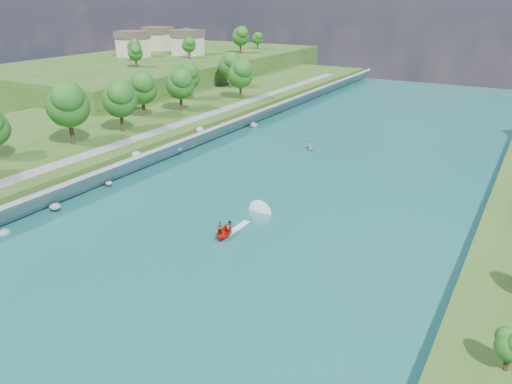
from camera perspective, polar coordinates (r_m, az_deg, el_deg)
The scene contains 11 objects.
ground at distance 58.49m, azimuth -7.17°, elevation -7.52°, with size 260.00×260.00×0.00m, color #2D5119.
river_water at distance 73.67m, azimuth 2.18°, elevation -0.98°, with size 55.00×240.00×0.10m, color #165752.
berm_west at distance 104.90m, azimuth -22.78°, elevation 5.22°, with size 45.00×240.00×3.50m, color #2D5119.
ridge_west at distance 178.58m, azimuth -10.26°, elevation 13.58°, with size 60.00×120.00×9.00m, color #2D5119.
riprap_bank at distance 87.00m, azimuth -13.21°, elevation 3.26°, with size 3.89×236.00×4.21m.
riverside_path at distance 91.43m, azimuth -16.13°, elevation 5.02°, with size 3.00×200.00×0.10m, color gray.
ridge_houses at distance 185.41m, azimuth -10.94°, elevation 16.56°, with size 29.50×29.50×8.40m.
trees_west at distance 90.37m, azimuth -23.84°, elevation 7.61°, with size 18.27×153.52×13.32m.
trees_ridge at distance 177.82m, azimuth -6.29°, elevation 16.72°, with size 22.70×67.60×10.85m.
motorboat at distance 63.93m, azimuth -2.61°, elevation -4.00°, with size 3.60×18.67×2.11m.
raft at distance 98.69m, azimuth 6.19°, elevation 5.08°, with size 3.21×3.45×1.71m.
Camera 1 is at (31.70, -40.22, 28.26)m, focal length 35.00 mm.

